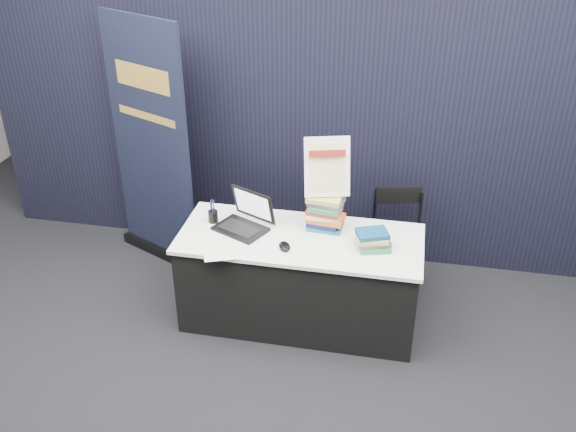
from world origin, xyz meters
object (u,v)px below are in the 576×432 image
at_px(book_stack_short, 373,240).
at_px(laptop, 242,219).
at_px(pullup_banner, 152,159).
at_px(book_stack_tall, 325,212).
at_px(display_table, 300,279).
at_px(stacking_chair, 395,236).
at_px(info_sign, 327,168).

bearing_deg(book_stack_short, laptop, 174.33).
xyz_separation_m(laptop, book_stack_short, (0.99, -0.10, 0.00)).
height_order(book_stack_short, pullup_banner, pullup_banner).
bearing_deg(book_stack_tall, pullup_banner, 162.79).
relative_size(display_table, laptop, 4.01).
distance_m(display_table, stacking_chair, 0.91).
bearing_deg(stacking_chair, display_table, -151.10).
height_order(display_table, book_stack_short, book_stack_short).
relative_size(display_table, book_stack_short, 6.56).
bearing_deg(book_stack_short, info_sign, 147.46).
xyz_separation_m(laptop, pullup_banner, (-0.93, 0.59, 0.14)).
xyz_separation_m(pullup_banner, stacking_chair, (2.07, -0.05, -0.48)).
bearing_deg(display_table, laptop, 172.54).
height_order(book_stack_tall, pullup_banner, pullup_banner).
xyz_separation_m(book_stack_tall, stacking_chair, (0.52, 0.43, -0.41)).
bearing_deg(stacking_chair, book_stack_tall, -153.30).
distance_m(book_stack_short, info_sign, 0.61).
height_order(pullup_banner, stacking_chair, pullup_banner).
relative_size(display_table, info_sign, 3.99).
height_order(display_table, stacking_chair, stacking_chair).
xyz_separation_m(book_stack_short, info_sign, (-0.38, 0.24, 0.42)).
xyz_separation_m(laptop, book_stack_tall, (0.61, 0.11, 0.07)).
distance_m(info_sign, stacking_chair, 1.00).
xyz_separation_m(book_stack_tall, info_sign, (0.00, 0.03, 0.35)).
relative_size(info_sign, stacking_chair, 0.53).
distance_m(info_sign, pullup_banner, 1.63).
distance_m(book_stack_short, stacking_chair, 0.74).
relative_size(book_stack_tall, info_sign, 0.60).
distance_m(pullup_banner, stacking_chair, 2.13).
distance_m(display_table, info_sign, 0.90).
bearing_deg(laptop, display_table, 17.41).
height_order(info_sign, stacking_chair, info_sign).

